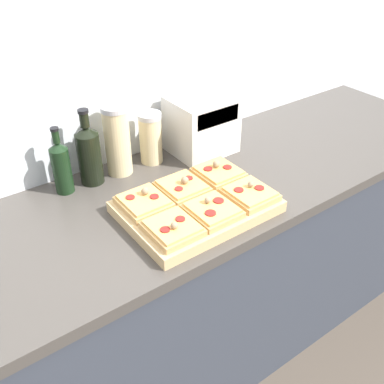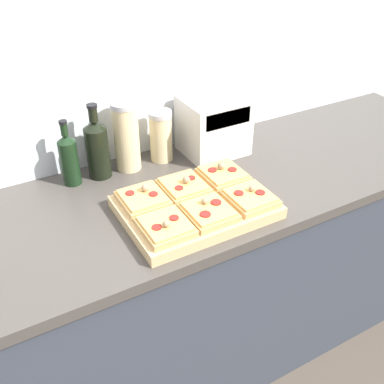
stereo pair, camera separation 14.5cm
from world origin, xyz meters
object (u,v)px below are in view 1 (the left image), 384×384
(wine_bottle, at_px, (89,154))
(grain_jar_short, at_px, (151,138))
(cutting_board, at_px, (197,206))
(olive_oil_bottle, at_px, (61,166))
(toaster_oven, at_px, (201,125))
(grain_jar_tall, at_px, (117,140))

(wine_bottle, distance_m, grain_jar_short, 0.25)
(cutting_board, distance_m, olive_oil_bottle, 0.48)
(cutting_board, relative_size, wine_bottle, 1.70)
(olive_oil_bottle, bearing_deg, toaster_oven, -4.26)
(olive_oil_bottle, xyz_separation_m, wine_bottle, (0.10, 0.00, 0.01))
(olive_oil_bottle, bearing_deg, grain_jar_short, 0.00)
(olive_oil_bottle, distance_m, wine_bottle, 0.10)
(cutting_board, height_order, olive_oil_bottle, olive_oil_bottle)
(grain_jar_tall, distance_m, toaster_oven, 0.35)
(cutting_board, distance_m, grain_jar_short, 0.38)
(cutting_board, height_order, grain_jar_tall, grain_jar_tall)
(toaster_oven, bearing_deg, grain_jar_tall, 173.09)
(cutting_board, bearing_deg, grain_jar_short, 81.81)
(olive_oil_bottle, height_order, grain_jar_short, olive_oil_bottle)
(grain_jar_short, bearing_deg, cutting_board, -98.19)
(cutting_board, xyz_separation_m, wine_bottle, (-0.20, 0.36, 0.09))
(wine_bottle, height_order, grain_jar_tall, wine_bottle)
(toaster_oven, bearing_deg, olive_oil_bottle, 175.74)
(wine_bottle, relative_size, grain_jar_short, 1.40)
(grain_jar_tall, bearing_deg, toaster_oven, -6.91)
(olive_oil_bottle, relative_size, grain_jar_tall, 0.92)
(grain_jar_tall, relative_size, toaster_oven, 1.01)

